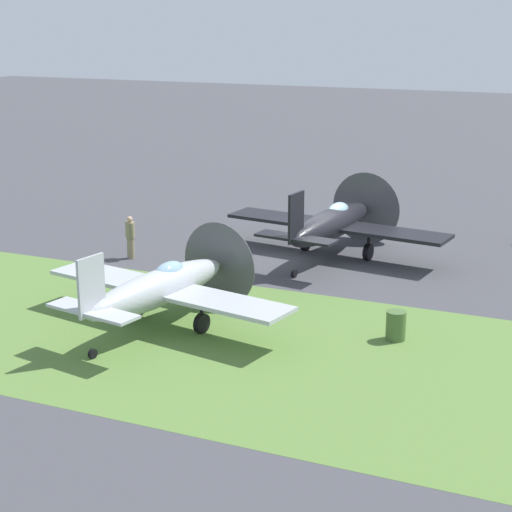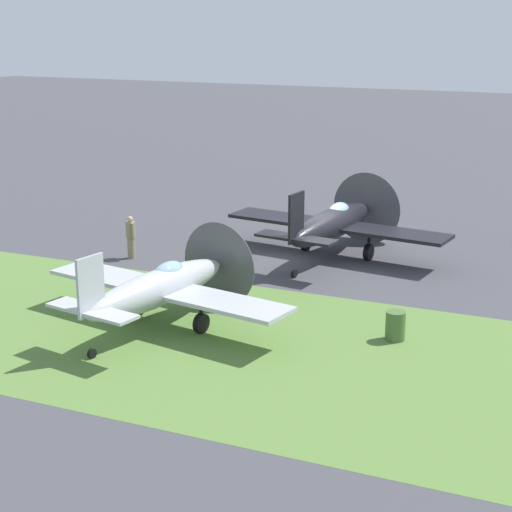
{
  "view_description": "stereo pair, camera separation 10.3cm",
  "coord_description": "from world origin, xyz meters",
  "views": [
    {
      "loc": [
        11.0,
        -30.67,
        9.45
      ],
      "look_at": [
        -0.64,
        -4.14,
        1.21
      ],
      "focal_mm": 59.81,
      "sensor_mm": 36.0,
      "label": 1
    },
    {
      "loc": [
        11.09,
        -30.63,
        9.45
      ],
      "look_at": [
        -0.64,
        -4.14,
        1.21
      ],
      "focal_mm": 59.81,
      "sensor_mm": 36.0,
      "label": 2
    }
  ],
  "objects": [
    {
      "name": "fuel_drum",
      "position": [
        5.2,
        -6.99,
        0.45
      ],
      "size": [
        0.6,
        0.6,
        0.9
      ],
      "primitive_type": "cylinder",
      "color": "#476633",
      "rests_on": "ground"
    },
    {
      "name": "airplane_lead",
      "position": [
        0.53,
        0.89,
        1.4
      ],
      "size": [
        9.45,
        7.5,
        3.35
      ],
      "rotation": [
        0.0,
        0.0,
        -0.13
      ],
      "color": "black",
      "rests_on": "ground"
    },
    {
      "name": "airplane_wingman",
      "position": [
        -1.77,
        -8.88,
        1.31
      ],
      "size": [
        8.88,
        7.08,
        3.14
      ],
      "rotation": [
        0.0,
        0.0,
        -0.18
      ],
      "color": "#B2B7BC",
      "rests_on": "ground"
    },
    {
      "name": "ground_plane",
      "position": [
        0.0,
        0.0,
        0.0
      ],
      "size": [
        160.0,
        160.0,
        0.0
      ],
      "primitive_type": "plane",
      "color": "#424247"
    },
    {
      "name": "ground_crew_chief",
      "position": [
        -6.82,
        -2.55,
        0.91
      ],
      "size": [
        0.51,
        0.44,
        1.73
      ],
      "rotation": [
        0.0,
        0.0,
        2.45
      ],
      "color": "#847A5B",
      "rests_on": "ground"
    },
    {
      "name": "grass_verge",
      "position": [
        0.0,
        -9.39,
        0.0
      ],
      "size": [
        120.0,
        11.0,
        0.01
      ],
      "primitive_type": "cube",
      "color": "#567A38",
      "rests_on": "ground"
    }
  ]
}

